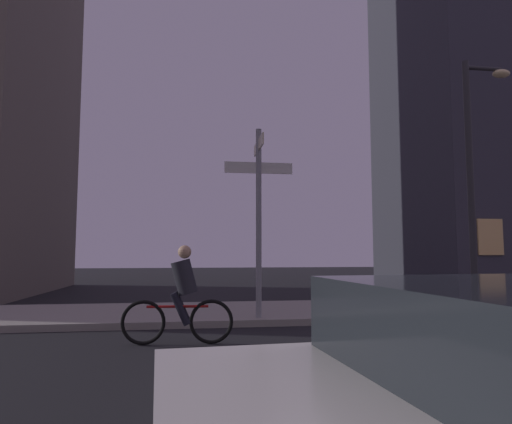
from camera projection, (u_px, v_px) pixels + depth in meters
ground_plane at (419, 418)px, 4.05m from camera, size 80.00×80.00×0.00m
sidewalk_kerb at (277, 312)px, 10.77m from camera, size 40.00×3.47×0.14m
signpost at (259, 205)px, 9.56m from camera, size 1.47×1.25×4.01m
street_lamp at (475, 162)px, 10.60m from camera, size 1.24×0.28×5.94m
cyclist at (181, 298)px, 7.34m from camera, size 1.82×0.34×1.61m
building_right_block at (506, 94)px, 19.31m from camera, size 9.45×6.94×16.62m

